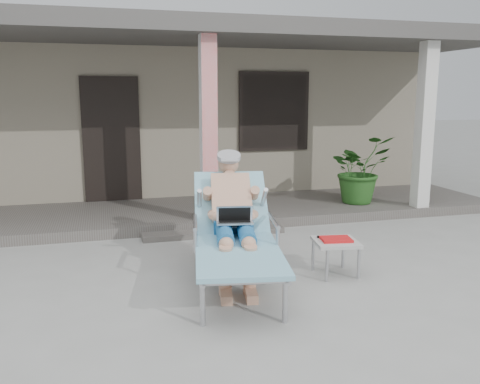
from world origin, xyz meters
name	(u,v)px	position (x,y,z in m)	size (l,w,h in m)	color
ground	(251,281)	(0.00, 0.00, 0.00)	(60.00, 60.00, 0.00)	#9E9E99
house	(168,108)	(0.00, 6.50, 1.67)	(10.40, 5.40, 3.30)	gray
porch_deck	(199,212)	(0.00, 3.00, 0.07)	(10.00, 2.00, 0.15)	#605B56
porch_overhang	(197,38)	(0.00, 2.95, 2.79)	(10.00, 2.30, 2.85)	silver
porch_step	(214,233)	(0.00, 1.85, 0.04)	(2.00, 0.30, 0.07)	#605B56
lounger	(234,200)	(-0.17, 0.08, 0.87)	(1.16, 2.24, 1.41)	#B7B7BC
side_table	(336,244)	(0.95, -0.05, 0.35)	(0.53, 0.53, 0.42)	#B1B1AC
potted_palm	(359,169)	(2.70, 2.72, 0.72)	(1.02, 0.89, 1.13)	#26591E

